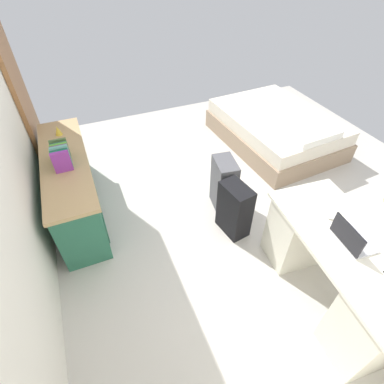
% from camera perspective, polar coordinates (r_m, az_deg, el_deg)
% --- Properties ---
extents(ground_plane, '(5.63, 5.63, 0.00)m').
position_cam_1_polar(ground_plane, '(3.71, 9.31, -2.65)').
color(ground_plane, beige).
extents(door_wooden, '(0.88, 0.05, 2.04)m').
position_cam_1_polar(door_wooden, '(4.27, -29.81, 15.28)').
color(door_wooden, '#936038').
rests_on(door_wooden, ground_plane).
extents(desk, '(1.50, 0.79, 0.76)m').
position_cam_1_polar(desk, '(2.89, 25.95, -13.36)').
color(desk, silver).
rests_on(desk, ground_plane).
extents(credenza, '(1.80, 0.48, 0.74)m').
position_cam_1_polar(credenza, '(3.64, -21.98, 1.13)').
color(credenza, '#28664C').
rests_on(credenza, ground_plane).
extents(bed, '(1.98, 1.52, 0.58)m').
position_cam_1_polar(bed, '(4.84, 15.82, 11.61)').
color(bed, gray).
rests_on(bed, ground_plane).
extents(suitcase_black, '(0.39, 0.27, 0.63)m').
position_cam_1_polar(suitcase_black, '(3.21, 8.18, -3.35)').
color(suitcase_black, black).
rests_on(suitcase_black, ground_plane).
extents(suitcase_spare_grey, '(0.39, 0.27, 0.66)m').
position_cam_1_polar(suitcase_spare_grey, '(3.48, 6.14, 1.43)').
color(suitcase_spare_grey, '#4C4C51').
rests_on(suitcase_spare_grey, ground_plane).
extents(laptop, '(0.33, 0.25, 0.21)m').
position_cam_1_polar(laptop, '(2.59, 28.36, -7.84)').
color(laptop, '#B7B7BC').
rests_on(laptop, desk).
extents(computer_mouse, '(0.07, 0.11, 0.03)m').
position_cam_1_polar(computer_mouse, '(2.75, 25.51, -4.26)').
color(computer_mouse, white).
rests_on(computer_mouse, desk).
extents(book_row, '(0.31, 0.17, 0.23)m').
position_cam_1_polar(book_row, '(3.31, -23.95, 6.48)').
color(book_row, purple).
rests_on(book_row, credenza).
extents(figurine_small, '(0.08, 0.08, 0.11)m').
position_cam_1_polar(figurine_small, '(3.87, -24.45, 10.74)').
color(figurine_small, gold).
rests_on(figurine_small, credenza).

